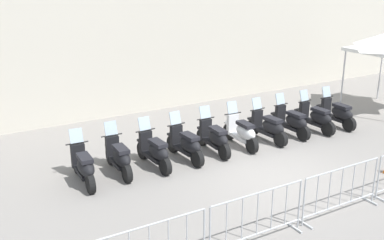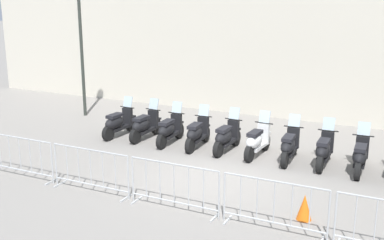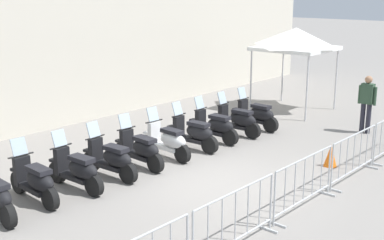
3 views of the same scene
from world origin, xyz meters
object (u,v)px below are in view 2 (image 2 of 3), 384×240
at_px(barrier_segment_3, 274,206).
at_px(motorcycle_8, 360,156).
at_px(traffic_cone, 304,207).
at_px(motorcycle_1, 145,126).
at_px(motorcycle_4, 226,137).
at_px(barrier_segment_0, 20,157).
at_px(barrier_segment_1, 91,171).
at_px(street_lamp, 81,34).
at_px(motorcycle_0, 118,123).
at_px(motorcycle_2, 169,130).
at_px(motorcycle_6, 289,146).
at_px(barrier_segment_2, 174,187).
at_px(motorcycle_7, 324,150).
at_px(motorcycle_5, 257,141).
at_px(motorcycle_3, 197,134).

bearing_deg(barrier_segment_3, motorcycle_8, 73.42).
xyz_separation_m(barrier_segment_3, traffic_cone, (0.45, 0.75, -0.25)).
bearing_deg(motorcycle_8, motorcycle_1, 177.38).
relative_size(motorcycle_4, barrier_segment_0, 0.81).
distance_m(barrier_segment_1, street_lamp, 8.05).
bearing_deg(motorcycle_0, motorcycle_8, -1.73).
bearing_deg(motorcycle_0, motorcycle_2, -1.38).
relative_size(motorcycle_4, traffic_cone, 3.14).
height_order(motorcycle_6, barrier_segment_3, motorcycle_6).
distance_m(barrier_segment_0, traffic_cone, 7.14).
height_order(barrier_segment_2, traffic_cone, barrier_segment_2).
xyz_separation_m(barrier_segment_2, traffic_cone, (2.67, 0.69, -0.25)).
bearing_deg(motorcycle_7, street_lamp, 167.96).
bearing_deg(traffic_cone, barrier_segment_2, -165.52).
relative_size(motorcycle_5, barrier_segment_3, 0.81).
relative_size(motorcycle_3, motorcycle_4, 1.00).
distance_m(motorcycle_1, motorcycle_4, 2.84).
bearing_deg(motorcycle_6, motorcycle_7, 0.74).
height_order(motorcycle_6, motorcycle_7, same).
relative_size(motorcycle_4, motorcycle_7, 1.00).
distance_m(motorcycle_6, barrier_segment_3, 4.21).
height_order(motorcycle_3, traffic_cone, motorcycle_3).
bearing_deg(barrier_segment_1, motorcycle_4, 65.69).
relative_size(motorcycle_1, barrier_segment_0, 0.81).
distance_m(motorcycle_4, street_lamp, 7.29).
height_order(motorcycle_0, motorcycle_8, same).
bearing_deg(motorcycle_3, traffic_cone, -41.20).
bearing_deg(motorcycle_5, motorcycle_2, 179.53).
distance_m(motorcycle_4, motorcycle_5, 0.94).
bearing_deg(motorcycle_8, street_lamp, 168.45).
bearing_deg(motorcycle_5, barrier_segment_0, -141.26).
distance_m(motorcycle_6, barrier_segment_0, 7.17).
distance_m(motorcycle_2, motorcycle_3, 0.95).
xyz_separation_m(motorcycle_0, motorcycle_7, (6.63, -0.12, 0.00)).
height_order(motorcycle_7, barrier_segment_3, motorcycle_7).
bearing_deg(barrier_segment_0, motorcycle_3, 52.14).
bearing_deg(barrier_segment_0, motorcycle_6, 33.58).
relative_size(motorcycle_8, traffic_cone, 3.13).
xyz_separation_m(motorcycle_0, barrier_segment_2, (4.14, -4.22, 0.07)).
bearing_deg(motorcycle_7, motorcycle_8, -6.60).
height_order(motorcycle_3, barrier_segment_0, motorcycle_3).
distance_m(motorcycle_0, motorcycle_2, 1.90).
distance_m(barrier_segment_2, traffic_cone, 2.77).
xyz_separation_m(motorcycle_3, motorcycle_8, (4.72, -0.17, 0.00)).
xyz_separation_m(motorcycle_3, motorcycle_6, (2.84, -0.07, 0.00)).
relative_size(motorcycle_0, motorcycle_5, 1.00).
relative_size(motorcycle_0, motorcycle_8, 1.00).
xyz_separation_m(barrier_segment_0, street_lamp, (-2.43, 5.97, 2.60)).
xyz_separation_m(motorcycle_8, barrier_segment_3, (-1.21, -4.06, 0.07)).
bearing_deg(motorcycle_5, motorcycle_8, -3.21).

